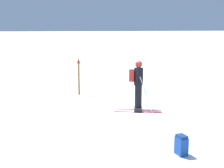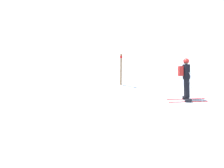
{
  "view_description": "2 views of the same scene",
  "coord_description": "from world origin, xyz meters",
  "views": [
    {
      "loc": [
        -10.61,
        2.95,
        3.11
      ],
      "look_at": [
        -0.36,
        1.06,
        1.13
      ],
      "focal_mm": 50.0,
      "sensor_mm": 36.0,
      "label": 1
    },
    {
      "loc": [
        -10.95,
        7.48,
        4.79
      ],
      "look_at": [
        0.32,
        3.44,
        1.06
      ],
      "focal_mm": 50.0,
      "sensor_mm": 36.0,
      "label": 2
    }
  ],
  "objects": [
    {
      "name": "ground_plane",
      "position": [
        0.0,
        0.0,
        0.0
      ],
      "size": [
        300.0,
        300.0,
        0.0
      ],
      "primitive_type": "plane",
      "color": "white"
    },
    {
      "name": "trail_marker",
      "position": [
        3.23,
        1.91,
        0.9
      ],
      "size": [
        0.13,
        0.13,
        1.62
      ],
      "color": "brown",
      "rests_on": "ground"
    },
    {
      "name": "skier",
      "position": [
        0.39,
        -0.05,
        1.01
      ],
      "size": [
        1.44,
        1.8,
        1.84
      ],
      "rotation": [
        0.0,
        0.0,
        -0.27
      ],
      "color": "red",
      "rests_on": "ground"
    }
  ]
}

